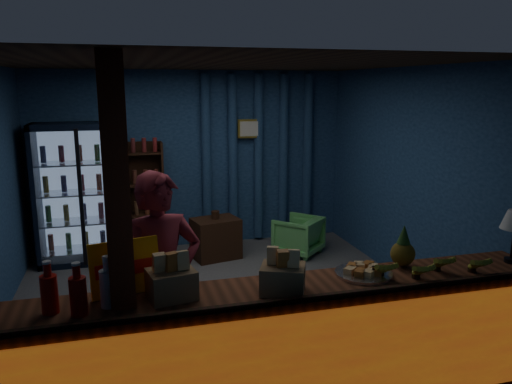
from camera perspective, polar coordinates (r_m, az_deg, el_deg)
The scene contains 18 objects.
ground at distance 5.73m, azimuth -3.75°, elevation -12.50°, with size 4.60×4.60×0.00m, color #515154.
room_walls at distance 5.28m, azimuth -3.98°, elevation 3.19°, with size 4.60×4.60×4.60m.
counter at distance 3.86m, azimuth 2.09°, elevation -17.50°, with size 4.40×0.57×0.99m.
support_post at distance 3.39m, azimuth -15.17°, elevation -6.99°, with size 0.16×0.16×2.60m, color maroon.
beverage_cooler at distance 7.20m, azimuth -19.17°, elevation -0.19°, with size 1.20×0.62×1.90m.
bottle_shelf at distance 7.35m, azimuth -12.42°, elevation -0.66°, with size 0.50×0.28×1.60m.
curtain_folds at distance 7.60m, azimuth 0.29°, elevation 3.92°, with size 1.74×0.14×2.50m.
framed_picture at distance 7.47m, azimuth -0.74°, elevation 7.25°, with size 0.36×0.04×0.28m.
shopkeeper at distance 4.02m, azimuth -10.64°, elevation -10.10°, with size 0.64×0.42×1.76m, color maroon.
green_chair at distance 7.21m, azimuth 4.86°, elevation -4.95°, with size 0.58×0.60×0.54m, color #63C763.
side_table at distance 7.04m, azimuth -4.62°, elevation -5.27°, with size 0.70×0.57×0.68m.
yellow_sign at distance 3.62m, azimuth -14.72°, elevation -8.35°, with size 0.49×0.20×0.38m.
soda_bottles at distance 3.46m, azimuth -19.60°, elevation -10.59°, with size 0.47×0.19×0.35m.
snack_box_left at distance 3.56m, azimuth 3.08°, elevation -9.66°, with size 0.38×0.35×0.32m.
snack_box_centre at distance 3.52m, azimuth -9.64°, elevation -10.08°, with size 0.35×0.31×0.33m.
pastry_tray at distance 3.98m, azimuth 12.21°, elevation -8.92°, with size 0.44×0.44×0.07m.
banana_bunches at distance 4.08m, azimuth 19.25°, elevation -8.00°, with size 0.97×0.28×0.16m.
pineapple at distance 4.20m, azimuth 16.45°, elevation -6.37°, with size 0.20×0.20×0.34m.
Camera 1 is at (-1.01, -5.11, 2.39)m, focal length 35.00 mm.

